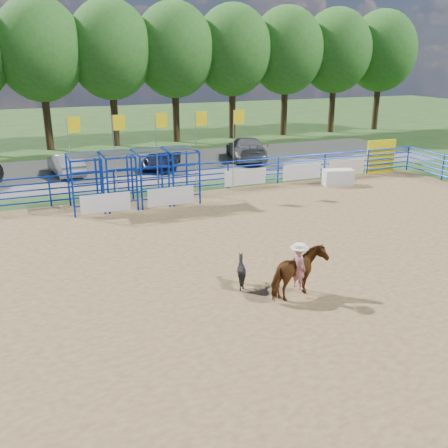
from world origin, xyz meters
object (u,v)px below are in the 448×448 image
Objects in this scene: car_c at (162,158)px; car_b at (66,164)px; horse_and_rider at (299,271)px; announcer_table at (338,177)px; car_d at (246,149)px; calf at (241,271)px.

car_b is at bearing -159.69° from car_c.
car_b is at bearing 103.89° from horse_and_rider.
car_c is (-7.77, 7.94, 0.17)m from announcer_table.
horse_and_rider is 0.57× the size of car_b.
car_c is at bearing 17.25° from car_d.
announcer_table is 14.09m from horse_and_rider.
announcer_table is 1.78× the size of calf.
announcer_table is at bearing -73.21° from calf.
car_d is at bearing 101.99° from announcer_table.
car_b is at bearing -15.51° from calf.
horse_and_rider is 19.67m from car_b.
car_b is at bearing 149.07° from announcer_table.
horse_and_rider reaches higher than car_d.
horse_and_rider is 2.54× the size of calf.
announcer_table is 0.36× the size of car_c.
calf is (-1.18, 1.40, -0.39)m from horse_and_rider.
car_d is at bearing 69.78° from horse_and_rider.
car_b is (-13.57, 8.13, 0.22)m from announcer_table.
car_d is (6.00, 0.36, 0.16)m from car_c.
announcer_table is 8.49m from car_d.
calf is at bearing 79.00° from car_d.
announcer_table is 0.70× the size of horse_and_rider.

